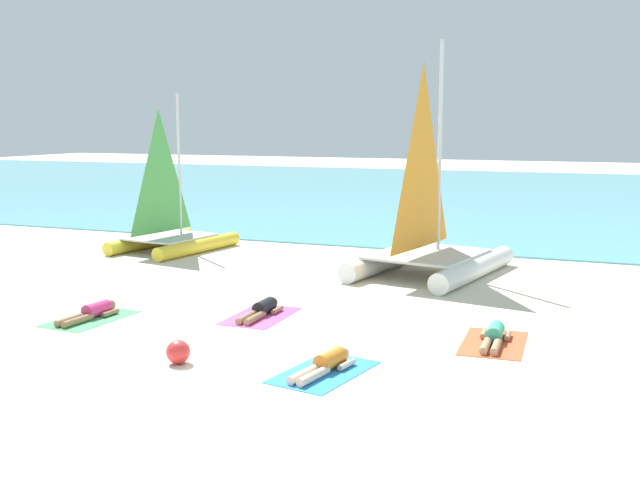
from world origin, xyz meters
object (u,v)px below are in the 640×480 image
Objects in this scene: sunbather_center_right at (326,363)px; towel_rightmost at (494,343)px; towel_center_right at (324,372)px; sunbather_center_left at (262,309)px; sunbather_leftmost at (92,312)px; sailboat_white at (429,241)px; beach_ball at (178,352)px; sunbather_rightmost at (494,335)px; towel_center_left at (261,316)px; sailboat_yellow at (171,228)px; towel_leftmost at (90,319)px.

sunbather_center_right is 0.82× the size of towel_rightmost.
sunbather_center_right is (0.01, 0.07, 0.13)m from towel_center_right.
towel_rightmost is (4.81, -0.26, -0.13)m from sunbather_center_left.
towel_rightmost is at bearing 59.23° from sunbather_center_right.
sailboat_white is at bearing 57.09° from sunbather_leftmost.
sunbather_center_left is 3.40m from beach_ball.
sunbather_rightmost is (2.27, 2.73, 0.13)m from towel_center_right.
sailboat_white is 6.41m from towel_rightmost.
sunbather_leftmost is 1.00× the size of sunbather_rightmost.
beach_ball reaches higher than sunbather_center_left.
sunbather_leftmost is 3.88× the size of beach_ball.
sailboat_white is 3.21× the size of towel_center_left.
sailboat_yellow is 2.57× the size of towel_leftmost.
sunbather_leftmost reaches higher than towel_rightmost.
sunbather_leftmost is (3.07, -7.73, -0.60)m from sailboat_yellow.
towel_leftmost is at bearing -60.56° from sailboat_yellow.
towel_leftmost is at bearing -90.00° from sunbather_leftmost.
sailboat_yellow reaches higher than towel_center_left.
sailboat_white is 6.05m from towel_center_left.
sailboat_yellow is at bearing 144.20° from sunbather_center_right.
towel_leftmost is 1.00× the size of towel_center_right.
sailboat_white is 3.21× the size of towel_center_right.
sailboat_white is 3.90× the size of sunbather_center_right.
sailboat_yellow reaches higher than sunbather_center_left.
sailboat_white is 8.81m from sunbather_leftmost.
sailboat_yellow is at bearing 111.49° from towel_leftmost.
beach_ball reaches higher than sunbather_rightmost.
towel_leftmost is 8.05m from towel_rightmost.
towel_center_left is 0.14m from sunbather_center_left.
towel_center_left is 1.21× the size of sunbather_center_right.
towel_center_left is (3.13, 1.43, -0.13)m from sunbather_leftmost.
towel_rightmost is at bearing -22.57° from sailboat_yellow.
sailboat_white is 9.17m from beach_ball.
towel_leftmost and towel_rightmost have the same top height.
beach_ball is at bearing -148.71° from sunbather_rightmost.
towel_leftmost is 3.47m from towel_center_left.
sunbather_center_right is at bearing -131.03° from towel_rightmost.
sunbather_rightmost is at bearing -3.28° from sunbather_center_left.
sunbather_center_right is at bearing -49.17° from sunbather_center_left.
sailboat_yellow is 3.12× the size of sunbather_center_right.
towel_leftmost is 5.83m from sunbather_center_right.
beach_ball is (-2.43, -0.55, 0.07)m from sunbather_center_right.
beach_ball reaches higher than towel_leftmost.
sunbather_center_left is 0.82× the size of towel_rightmost.
sunbather_center_left is 3.87m from towel_center_right.
towel_center_right is 3.50m from towel_rightmost.
towel_center_right is (5.67, -1.42, -0.13)m from sunbather_leftmost.
sailboat_yellow is 12.63m from sunbather_center_right.
towel_leftmost is at bearing -116.67° from sailboat_white.
sunbather_leftmost is at bearing -60.36° from sailboat_yellow.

